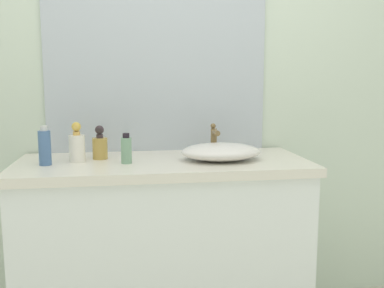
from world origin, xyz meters
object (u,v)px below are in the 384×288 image
lotion_bottle (126,150)px  perfume_bottle (45,147)px  soap_dispenser (77,146)px  spray_can (100,146)px  sink_basin (221,152)px

lotion_bottle → perfume_bottle: bearing=177.7°
soap_dispenser → spray_can: size_ratio=1.15×
perfume_bottle → spray_can: size_ratio=1.09×
soap_dispenser → perfume_bottle: soap_dispenser is taller
sink_basin → lotion_bottle: 0.46m
perfume_bottle → spray_can: bearing=26.7°
spray_can → perfume_bottle: bearing=-153.3°
sink_basin → soap_dispenser: soap_dispenser is taller
lotion_bottle → spray_can: spray_can is taller
lotion_bottle → sink_basin: bearing=2.0°
soap_dispenser → perfume_bottle: 0.15m
sink_basin → lotion_bottle: lotion_bottle is taller
lotion_bottle → perfume_bottle: size_ratio=0.78×
sink_basin → perfume_bottle: 0.83m
lotion_bottle → perfume_bottle: 0.37m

